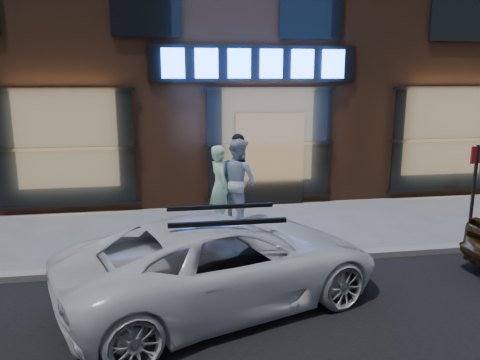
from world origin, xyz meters
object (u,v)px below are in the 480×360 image
object	(u,v)px
man_bowtie	(220,186)
man_cap	(238,181)
white_suv	(224,261)
sign_post	(474,187)

from	to	relation	value
man_bowtie	man_cap	world-z (taller)	man_cap
white_suv	sign_post	size ratio (longest dim) A/B	2.32
man_cap	white_suv	size ratio (longest dim) A/B	0.41
sign_post	white_suv	bearing A→B (deg)	-179.28
man_bowtie	white_suv	bearing A→B (deg)	161.08
man_cap	sign_post	distance (m)	4.81
white_suv	sign_post	xyz separation A→B (m)	(4.99, 1.45, 0.57)
man_cap	sign_post	size ratio (longest dim) A/B	0.96
man_bowtie	man_cap	size ratio (longest dim) A/B	0.93
man_bowtie	white_suv	size ratio (longest dim) A/B	0.38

